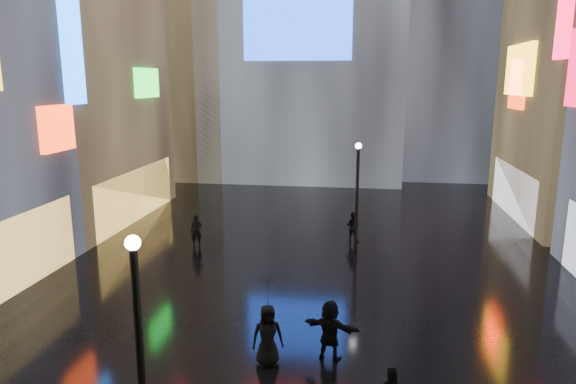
# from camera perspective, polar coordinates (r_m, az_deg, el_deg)

# --- Properties ---
(ground) EXTENTS (140.00, 140.00, 0.00)m
(ground) POSITION_cam_1_polar(r_m,az_deg,el_deg) (23.34, 2.90, -7.90)
(ground) COLOR black
(ground) RESTS_ON ground
(building_left_far) EXTENTS (10.28, 12.00, 22.00)m
(building_left_far) POSITION_cam_1_polar(r_m,az_deg,el_deg) (33.28, -25.50, 16.19)
(building_left_far) COLOR black
(building_left_far) RESTS_ON ground
(tower_flank_left) EXTENTS (10.00, 10.00, 26.00)m
(tower_flank_left) POSITION_cam_1_polar(r_m,az_deg,el_deg) (46.93, -12.24, 18.06)
(tower_flank_left) COLOR black
(tower_flank_left) RESTS_ON ground
(lamp_near) EXTENTS (0.30, 0.30, 5.20)m
(lamp_near) POSITION_cam_1_polar(r_m,az_deg,el_deg) (10.93, -16.17, -16.01)
(lamp_near) COLOR black
(lamp_near) RESTS_ON ground
(lamp_far) EXTENTS (0.30, 0.30, 5.20)m
(lamp_far) POSITION_cam_1_polar(r_m,az_deg,el_deg) (24.68, 7.70, 0.24)
(lamp_far) COLOR black
(lamp_far) RESTS_ON ground
(pedestrian_4) EXTENTS (1.03, 0.83, 1.83)m
(pedestrian_4) POSITION_cam_1_polar(r_m,az_deg,el_deg) (15.23, -2.28, -15.64)
(pedestrian_4) COLOR black
(pedestrian_4) RESTS_ON ground
(pedestrian_5) EXTENTS (1.78, 0.95, 1.83)m
(pedestrian_5) POSITION_cam_1_polar(r_m,az_deg,el_deg) (15.54, 4.68, -15.07)
(pedestrian_5) COLOR black
(pedestrian_5) RESTS_ON ground
(pedestrian_6) EXTENTS (0.65, 0.50, 1.59)m
(pedestrian_6) POSITION_cam_1_polar(r_m,az_deg,el_deg) (25.79, -10.15, -4.25)
(pedestrian_6) COLOR black
(pedestrian_6) RESTS_ON ground
(pedestrian_7) EXTENTS (0.92, 0.83, 1.54)m
(pedestrian_7) POSITION_cam_1_polar(r_m,az_deg,el_deg) (26.39, 7.22, -3.83)
(pedestrian_7) COLOR black
(pedestrian_7) RESTS_ON ground
(umbrella_2) EXTENTS (1.23, 1.22, 0.84)m
(umbrella_2) POSITION_cam_1_polar(r_m,az_deg,el_deg) (14.65, -2.33, -11.02)
(umbrella_2) COLOR black
(umbrella_2) RESTS_ON pedestrian_4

